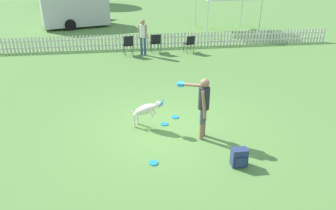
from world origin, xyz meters
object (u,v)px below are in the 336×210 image
Objects in this scene: spectator_standing at (143,34)px; folding_chair_blue_left at (155,41)px; equipment_trailer at (75,8)px; frisbee_near_handler at (164,124)px; folding_chair_center at (190,42)px; leaping_dog at (146,109)px; frisbee_near_dog at (153,163)px; handler_person at (203,101)px; backpack_on_grass at (239,157)px; frisbee_midfield at (175,117)px; folding_chair_green_right at (128,43)px.

folding_chair_blue_left is at bearing -124.39° from spectator_standing.
equipment_trailer is (-4.45, 6.83, 0.67)m from folding_chair_blue_left.
folding_chair_center is at bearing 73.17° from frisbee_near_handler.
leaping_dog reaches higher than frisbee_near_dog.
handler_person is 3.78× the size of backpack_on_grass.
leaping_dog is 5.04× the size of frisbee_near_dog.
leaping_dog is at bearing 132.64° from backpack_on_grass.
frisbee_midfield is 0.23× the size of folding_chair_green_right.
spectator_standing is at bearing 90.69° from frisbee_near_handler.
equipment_trailer is at bearing -76.15° from folding_chair_green_right.
equipment_trailer reaches higher than leaping_dog.
frisbee_near_dog is 0.13× the size of spectator_standing.
leaping_dog is at bearing 82.11° from folding_chair_green_right.
equipment_trailer is at bearing -62.75° from folding_chair_blue_left.
folding_chair_center reaches higher than backpack_on_grass.
backpack_on_grass is at bearing -130.04° from handler_person.
folding_chair_center is 0.50× the size of spectator_standing.
frisbee_midfield is 6.76m from folding_chair_green_right.
folding_chair_green_right is at bearing -80.83° from equipment_trailer.
folding_chair_green_right is 0.82m from spectator_standing.
spectator_standing reaches higher than frisbee_near_dog.
folding_chair_center is (2.14, 7.08, 0.48)m from frisbee_near_handler.
equipment_trailer is at bearing 105.55° from frisbee_near_handler.
leaping_dog is 1.80m from frisbee_near_dog.
backpack_on_grass is (0.55, -1.36, -0.80)m from handler_person.
folding_chair_green_right is (-0.28, 8.84, 0.55)m from frisbee_near_dog.
frisbee_near_handler is at bearing 129.43° from leaping_dog.
folding_chair_blue_left is at bearing 88.69° from frisbee_midfield.
frisbee_near_handler is 7.08m from folding_chair_green_right.
folding_chair_center reaches higher than frisbee_near_handler.
handler_person is 0.98× the size of spectator_standing.
equipment_trailer is (-6.07, 7.04, 0.72)m from folding_chair_center.
folding_chair_blue_left is at bearing 30.26° from handler_person.
frisbee_midfield is at bearing 59.19° from folding_chair_center.
folding_chair_center reaches higher than frisbee_midfield.
folding_chair_green_right is 0.57× the size of spectator_standing.
equipment_trailer is at bearing 45.67° from handler_person.
frisbee_near_dog is 1.94m from backpack_on_grass.
backpack_on_grass is 17.17m from equipment_trailer.
folding_chair_blue_left is at bearing 83.68° from frisbee_near_dog.
frisbee_near_handler is at bearing 74.65° from handler_person.
folding_chair_green_right is at bearing 99.72° from frisbee_midfield.
folding_chair_center is (0.73, 9.25, 0.28)m from backpack_on_grass.
frisbee_near_handler is 0.53m from frisbee_midfield.
frisbee_near_handler is 7.41m from folding_chair_center.
folding_chair_green_right reaches higher than frisbee_midfield.
frisbee_midfield is at bearing 46.21° from frisbee_near_handler.
folding_chair_green_right is at bearing 96.28° from frisbee_near_handler.
leaping_dog is 0.74m from frisbee_near_handler.
folding_chair_blue_left is 1.10× the size of folding_chair_center.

